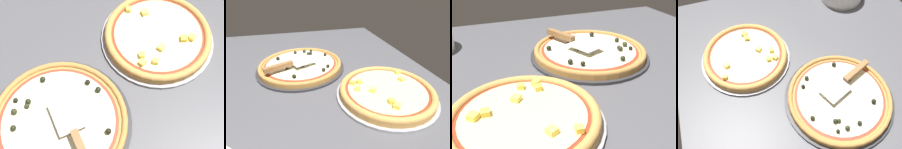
{
  "view_description": "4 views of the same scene",
  "coord_description": "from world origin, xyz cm",
  "views": [
    {
      "loc": [
        10.1,
        -34.67,
        88.5
      ],
      "look_at": [
        11.29,
        12.1,
        3.0
      ],
      "focal_mm": 50.0,
      "sensor_mm": 36.0,
      "label": 1
    },
    {
      "loc": [
        75.98,
        -4.79,
        40.95
      ],
      "look_at": [
        11.29,
        12.1,
        3.0
      ],
      "focal_mm": 28.0,
      "sensor_mm": 36.0,
      "label": 2
    },
    {
      "loc": [
        36.19,
        75.94,
        39.96
      ],
      "look_at": [
        11.29,
        12.1,
        3.0
      ],
      "focal_mm": 42.0,
      "sensor_mm": 36.0,
      "label": 3
    },
    {
      "loc": [
        -45.53,
        30.83,
        91.68
      ],
      "look_at": [
        11.29,
        12.1,
        3.0
      ],
      "focal_mm": 42.0,
      "sensor_mm": 36.0,
      "label": 4
    }
  ],
  "objects": [
    {
      "name": "ground_plane",
      "position": [
        0.0,
        0.0,
        -1.8
      ],
      "size": [
        142.0,
        115.51,
        3.6
      ],
      "primitive_type": "cube",
      "color": "#4C4C51"
    },
    {
      "name": "pizza_pan_front",
      "position": [
        -4.55,
        -2.96,
        0.5
      ],
      "size": [
        42.9,
        42.9,
        1.0
      ],
      "primitive_type": "cylinder",
      "color": "#2D2D30",
      "rests_on": "ground_plane"
    },
    {
      "name": "pizza_front",
      "position": [
        -4.57,
        -2.94,
        2.39
      ],
      "size": [
        40.33,
        40.33,
        3.95
      ],
      "color": "#B77F3D",
      "rests_on": "pizza_pan_front"
    },
    {
      "name": "pizza_pan_back",
      "position": [
        27.13,
        27.15,
        0.5
      ],
      "size": [
        38.35,
        38.35,
        1.0
      ],
      "primitive_type": "cylinder",
      "color": "#939399",
      "rests_on": "ground_plane"
    },
    {
      "name": "pizza_back",
      "position": [
        27.13,
        27.13,
        2.59
      ],
      "size": [
        36.05,
        36.05,
        3.78
      ],
      "color": "#C68E47",
      "rests_on": "pizza_pan_back"
    },
    {
      "name": "serving_spatula",
      "position": [
        1.62,
        -9.92,
        5.72
      ],
      "size": [
        14.41,
        24.12,
        2.0
      ],
      "color": "silver",
      "rests_on": "pizza_front"
    }
  ]
}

